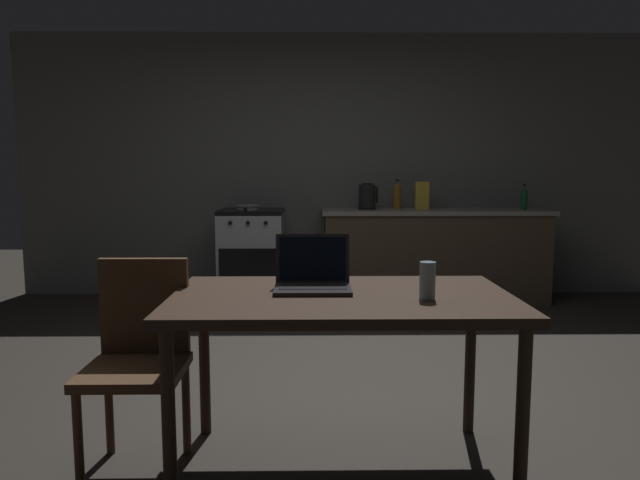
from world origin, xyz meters
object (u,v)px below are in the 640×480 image
stove_oven (252,255)px  electric_kettle (367,197)px  dining_table (342,311)px  cereal_box (422,195)px  frying_pan (247,207)px  chair (139,350)px  laptop (313,279)px  bottle (524,197)px  drinking_glass (427,281)px  bottle_b (397,195)px

stove_oven → electric_kettle: bearing=0.1°
dining_table → cereal_box: size_ratio=5.27×
frying_pan → cereal_box: size_ratio=1.51×
chair → laptop: size_ratio=2.74×
bottle → drinking_glass: size_ratio=1.65×
drinking_glass → laptop: bearing=156.7°
drinking_glass → bottle: bearing=64.4°
laptop → bottle_b: bottle_b is taller
stove_oven → bottle: (2.60, -0.05, 0.56)m
electric_kettle → bottle_b: 0.31m
stove_oven → chair: (-0.15, -3.16, 0.06)m
cereal_box → laptop: bearing=-108.5°
electric_kettle → bottle_b: size_ratio=0.88×
stove_oven → chair: 3.17m
stove_oven → dining_table: size_ratio=0.64×
frying_pan → bottle_b: bottle_b is taller
electric_kettle → laptop: bearing=-99.6°
bottle → drinking_glass: bottle is taller
chair → cereal_box: (1.79, 3.18, 0.51)m
dining_table → chair: 0.87m
chair → bottle_b: bottle_b is taller
dining_table → stove_oven: bearing=102.3°
drinking_glass → cereal_box: (0.61, 3.34, 0.19)m
laptop → drinking_glass: laptop is taller
laptop → drinking_glass: bearing=-21.7°
chair → cereal_box: size_ratio=3.34×
laptop → dining_table: bearing=-36.0°
laptop → electric_kettle: 3.18m
laptop → cereal_box: bearing=73.0°
stove_oven → bottle_b: (1.41, 0.08, 0.58)m
laptop → cereal_box: 3.33m
bottle_b → bottle: bearing=-6.2°
bottle → cereal_box: 0.96m
frying_pan → laptop: bearing=-78.8°
chair → cereal_box: 3.69m
drinking_glass → chair: bearing=172.5°
drinking_glass → bottle_b: (0.38, 3.40, 0.19)m
chair → electric_kettle: electric_kettle is taller
dining_table → electric_kettle: electric_kettle is taller
frying_pan → drinking_glass: (1.06, -3.29, -0.08)m
electric_kettle → bottle_b: bottle_b is taller
frying_pan → drinking_glass: bearing=-72.1°
dining_table → drinking_glass: bearing=-17.1°
stove_oven → dining_table: bearing=-77.7°
frying_pan → drinking_glass: 3.46m
chair → laptop: (0.73, 0.04, 0.30)m
dining_table → bottle: size_ratio=5.64×
cereal_box → stove_oven: bearing=-179.2°
chair → drinking_glass: bearing=-8.2°
dining_table → laptop: 0.19m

